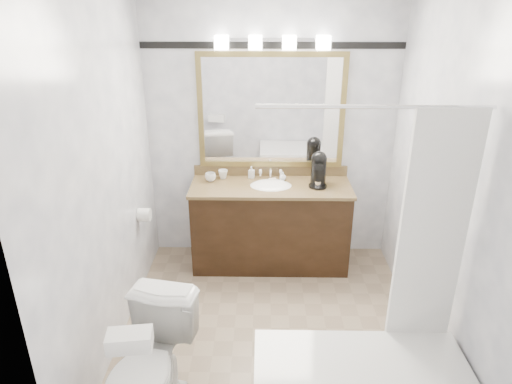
% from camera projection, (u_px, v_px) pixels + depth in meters
% --- Properties ---
extents(room, '(2.42, 2.62, 2.52)m').
position_uv_depth(room, '(273.00, 187.00, 3.25)').
color(room, gray).
rests_on(room, ground).
extents(vanity, '(1.53, 0.58, 0.97)m').
position_uv_depth(vanity, '(270.00, 223.00, 4.50)').
color(vanity, black).
rests_on(vanity, ground).
extents(mirror, '(1.40, 0.04, 1.10)m').
position_uv_depth(mirror, '(271.00, 111.00, 4.33)').
color(mirror, olive).
rests_on(mirror, room).
extents(vanity_light_bar, '(1.02, 0.14, 0.12)m').
position_uv_depth(vanity_light_bar, '(272.00, 42.00, 4.03)').
color(vanity_light_bar, silver).
rests_on(vanity_light_bar, room).
extents(accent_stripe, '(2.40, 0.01, 0.06)m').
position_uv_depth(accent_stripe, '(272.00, 45.00, 4.10)').
color(accent_stripe, black).
rests_on(accent_stripe, room).
extents(tp_roll, '(0.11, 0.12, 0.12)m').
position_uv_depth(tp_roll, '(144.00, 215.00, 4.09)').
color(tp_roll, white).
rests_on(tp_roll, room).
extents(toilet, '(0.58, 0.85, 0.79)m').
position_uv_depth(toilet, '(148.00, 371.00, 2.78)').
color(toilet, white).
rests_on(toilet, ground).
extents(tissue_box, '(0.25, 0.16, 0.10)m').
position_uv_depth(tissue_box, '(130.00, 340.00, 2.39)').
color(tissue_box, white).
rests_on(tissue_box, toilet).
extents(coffee_maker, '(0.17, 0.22, 0.33)m').
position_uv_depth(coffee_maker, '(319.00, 168.00, 4.28)').
color(coffee_maker, black).
rests_on(coffee_maker, vanity).
extents(cup_left, '(0.13, 0.13, 0.08)m').
position_uv_depth(cup_left, '(210.00, 177.00, 4.42)').
color(cup_left, white).
rests_on(cup_left, vanity).
extents(cup_right, '(0.12, 0.12, 0.09)m').
position_uv_depth(cup_right, '(223.00, 174.00, 4.49)').
color(cup_right, white).
rests_on(cup_right, vanity).
extents(soap_bottle_a, '(0.07, 0.07, 0.12)m').
position_uv_depth(soap_bottle_a, '(251.00, 172.00, 4.50)').
color(soap_bottle_a, white).
rests_on(soap_bottle_a, vanity).
extents(soap_bottle_b, '(0.08, 0.08, 0.08)m').
position_uv_depth(soap_bottle_b, '(283.00, 176.00, 4.44)').
color(soap_bottle_b, white).
rests_on(soap_bottle_b, vanity).
extents(soap_bar, '(0.08, 0.06, 0.02)m').
position_uv_depth(soap_bar, '(272.00, 180.00, 4.44)').
color(soap_bar, beige).
rests_on(soap_bar, vanity).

